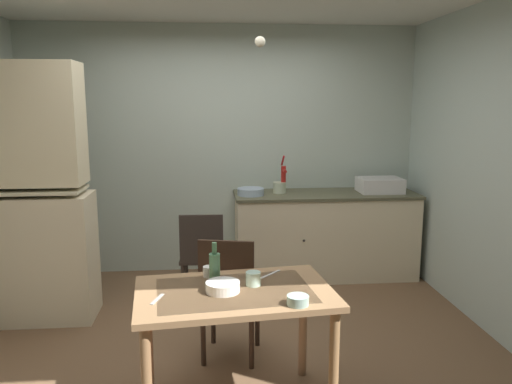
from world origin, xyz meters
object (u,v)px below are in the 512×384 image
(sink_basin, at_px, (380,185))
(hutch_cabinet, at_px, (33,203))
(teacup_mint, at_px, (253,279))
(glass_bottle, at_px, (215,267))
(hand_pump, at_px, (284,177))
(dining_table, at_px, (235,307))
(serving_bowl_wide, at_px, (223,287))
(chair_far_side, at_px, (229,295))
(chair_by_counter, at_px, (202,255))
(mixing_bowl_counter, at_px, (251,192))

(sink_basin, bearing_deg, hutch_cabinet, -165.46)
(sink_basin, relative_size, teacup_mint, 4.95)
(teacup_mint, height_order, glass_bottle, glass_bottle)
(hand_pump, relative_size, dining_table, 0.32)
(serving_bowl_wide, bearing_deg, dining_table, 11.39)
(hutch_cabinet, relative_size, glass_bottle, 8.68)
(chair_far_side, bearing_deg, sink_basin, 45.99)
(sink_basin, height_order, dining_table, sink_basin)
(hutch_cabinet, height_order, dining_table, hutch_cabinet)
(sink_basin, relative_size, serving_bowl_wide, 2.22)
(chair_far_side, xyz_separation_m, chair_by_counter, (-0.20, 1.03, -0.03))
(sink_basin, relative_size, hand_pump, 1.13)
(hand_pump, bearing_deg, dining_table, -104.92)
(hutch_cabinet, relative_size, chair_far_side, 2.34)
(hutch_cabinet, distance_m, glass_bottle, 1.98)
(mixing_bowl_counter, relative_size, glass_bottle, 1.09)
(sink_basin, relative_size, dining_table, 0.36)
(mixing_bowl_counter, distance_m, serving_bowl_wide, 2.29)
(teacup_mint, bearing_deg, hutch_cabinet, 140.93)
(mixing_bowl_counter, bearing_deg, teacup_mint, -94.20)
(sink_basin, height_order, chair_far_side, sink_basin)
(mixing_bowl_counter, height_order, chair_far_side, mixing_bowl_counter)
(hand_pump, distance_m, glass_bottle, 2.32)
(hutch_cabinet, relative_size, teacup_mint, 24.11)
(dining_table, xyz_separation_m, chair_by_counter, (-0.21, 1.62, -0.18))
(glass_bottle, bearing_deg, dining_table, -52.55)
(mixing_bowl_counter, distance_m, glass_bottle, 2.13)
(glass_bottle, bearing_deg, serving_bowl_wide, -74.61)
(mixing_bowl_counter, relative_size, chair_by_counter, 0.31)
(chair_by_counter, bearing_deg, teacup_mint, -78.06)
(sink_basin, bearing_deg, hand_pump, 177.44)
(dining_table, bearing_deg, mixing_bowl_counter, 83.03)
(hutch_cabinet, height_order, sink_basin, hutch_cabinet)
(hand_pump, height_order, teacup_mint, hand_pump)
(chair_by_counter, distance_m, glass_bottle, 1.53)
(dining_table, bearing_deg, hutch_cabinet, 137.55)
(dining_table, relative_size, glass_bottle, 4.88)
(glass_bottle, bearing_deg, mixing_bowl_counter, 79.56)
(chair_by_counter, height_order, serving_bowl_wide, chair_by_counter)
(hutch_cabinet, xyz_separation_m, sink_basin, (3.23, 0.84, -0.03))
(sink_basin, relative_size, glass_bottle, 1.78)
(chair_far_side, distance_m, chair_by_counter, 1.05)
(mixing_bowl_counter, xyz_separation_m, serving_bowl_wide, (-0.34, -2.26, -0.15))
(chair_by_counter, bearing_deg, mixing_bowl_counter, 51.95)
(hand_pump, xyz_separation_m, dining_table, (-0.62, -2.34, -0.41))
(serving_bowl_wide, xyz_separation_m, glass_bottle, (-0.04, 0.16, 0.07))
(chair_by_counter, distance_m, serving_bowl_wide, 1.67)
(dining_table, relative_size, chair_far_side, 1.31)
(dining_table, height_order, glass_bottle, glass_bottle)
(dining_table, height_order, chair_by_counter, chair_by_counter)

